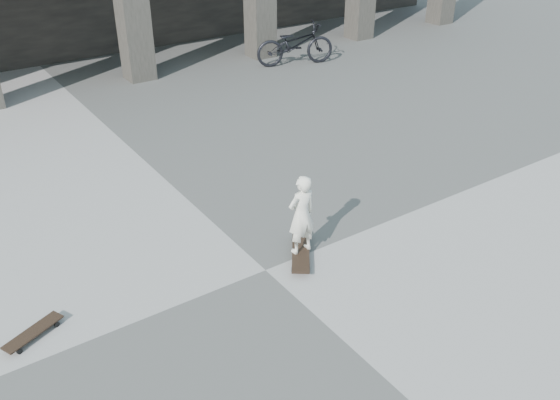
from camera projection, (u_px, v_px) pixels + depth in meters
ground at (266, 270)px, 7.78m from camera, size 90.00×90.00×0.00m
longboard at (301, 252)px, 8.01m from camera, size 0.78×0.95×0.10m
skateboard_spare at (33, 333)px, 6.64m from camera, size 0.73×0.47×0.09m
child at (302, 215)px, 7.72m from camera, size 0.42×0.28×1.13m
bicycle at (295, 44)px, 15.53m from camera, size 2.20×1.31×1.09m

